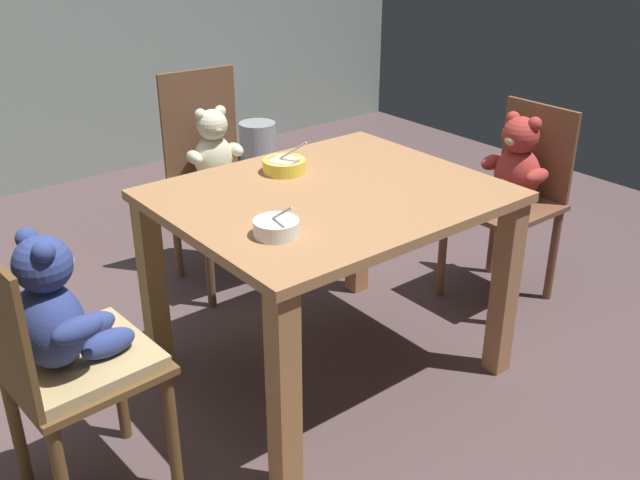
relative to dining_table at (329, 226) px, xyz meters
The scene contains 8 objects.
ground_plane 0.60m from the dining_table, ahead, with size 5.20×5.20×0.04m.
dining_table is the anchor object (origin of this frame).
teddy_chair_near_right 0.96m from the dining_table, ahead, with size 0.41×0.38×0.83m.
teddy_chair_near_left 0.95m from the dining_table, behind, with size 0.40×0.40×0.85m.
teddy_chair_far_center 0.87m from the dining_table, 85.00° to the left, with size 0.41×0.42×0.93m.
porridge_bowl_white_near_left 0.41m from the dining_table, 153.12° to the right, with size 0.13×0.14×0.11m.
porridge_bowl_yellow_far_center 0.29m from the dining_table, 91.72° to the left, with size 0.15×0.15×0.12m.
metal_pail 2.48m from the dining_table, 61.80° to the left, with size 0.24×0.24×0.25m, color #93969B.
Camera 1 is at (-1.43, -1.73, 1.59)m, focal length 40.59 mm.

